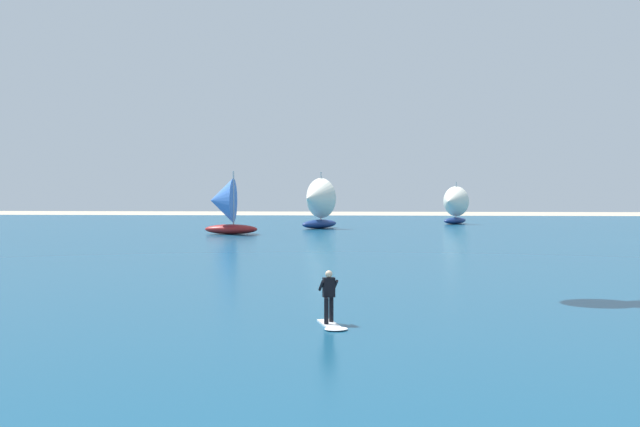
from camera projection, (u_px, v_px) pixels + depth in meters
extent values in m
cube|color=navy|center=(339.00, 242.00, 58.21)|extent=(160.00, 90.00, 0.10)
cube|color=white|center=(329.00, 324.00, 24.18)|extent=(0.80, 1.47, 0.05)
cylinder|color=black|center=(326.00, 311.00, 23.96)|extent=(0.14, 0.14, 0.80)
cylinder|color=black|center=(331.00, 309.00, 24.36)|extent=(0.14, 0.14, 0.80)
cube|color=black|center=(329.00, 287.00, 24.13)|extent=(0.41, 0.31, 0.60)
sphere|color=beige|center=(329.00, 274.00, 24.11)|extent=(0.22, 0.22, 0.22)
cylinder|color=black|center=(321.00, 286.00, 24.16)|extent=(0.22, 0.51, 0.39)
cylinder|color=black|center=(335.00, 285.00, 24.26)|extent=(0.22, 0.51, 0.39)
ellipsoid|color=white|center=(336.00, 329.00, 23.25)|extent=(0.83, 0.77, 0.08)
ellipsoid|color=navy|center=(455.00, 221.00, 82.10)|extent=(3.33, 3.70, 0.70)
cylinder|color=silver|center=(456.00, 199.00, 82.14)|extent=(0.12, 0.12, 3.72)
cone|color=silver|center=(452.00, 201.00, 81.54)|extent=(3.45, 3.23, 3.12)
ellipsoid|color=navy|center=(319.00, 224.00, 74.20)|extent=(4.03, 4.46, 0.84)
cylinder|color=silver|center=(321.00, 196.00, 74.25)|extent=(0.14, 0.14, 4.49)
cone|color=silver|center=(314.00, 198.00, 73.52)|extent=(4.17, 3.91, 3.78)
ellipsoid|color=maroon|center=(231.00, 229.00, 65.98)|extent=(4.47, 1.61, 0.83)
cylinder|color=silver|center=(233.00, 198.00, 65.86)|extent=(0.14, 0.14, 4.44)
cone|color=#3F72CC|center=(222.00, 200.00, 65.94)|extent=(2.01, 3.77, 3.73)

